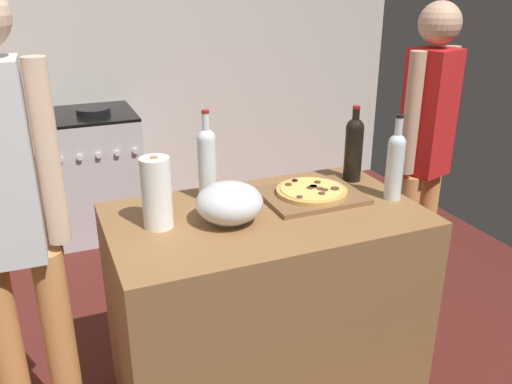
{
  "coord_description": "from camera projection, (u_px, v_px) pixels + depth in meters",
  "views": [
    {
      "loc": [
        -0.78,
        -1.19,
        1.76
      ],
      "look_at": [
        -0.01,
        0.67,
        0.94
      ],
      "focal_mm": 38.01,
      "sensor_mm": 36.0,
      "label": 1
    }
  ],
  "objects": [
    {
      "name": "ground_plane",
      "position": [
        207.0,
        293.0,
        3.22
      ],
      "size": [
        4.24,
        3.53,
        0.02
      ],
      "primitive_type": "cube",
      "color": "#511E19"
    },
    {
      "name": "kitchen_wall_rear",
      "position": [
        139.0,
        39.0,
        4.03
      ],
      "size": [
        4.24,
        0.1,
        2.6
      ],
      "primitive_type": "cube",
      "color": "beige",
      "rests_on": "ground_plane"
    },
    {
      "name": "counter",
      "position": [
        265.0,
        309.0,
        2.28
      ],
      "size": [
        1.22,
        0.71,
        0.89
      ],
      "primitive_type": "cube",
      "color": "olive",
      "rests_on": "ground_plane"
    },
    {
      "name": "cutting_board",
      "position": [
        311.0,
        196.0,
        2.25
      ],
      "size": [
        0.4,
        0.32,
        0.02
      ],
      "primitive_type": "cube",
      "color": "brown",
      "rests_on": "counter"
    },
    {
      "name": "pizza",
      "position": [
        312.0,
        191.0,
        2.24
      ],
      "size": [
        0.29,
        0.29,
        0.03
      ],
      "color": "tan",
      "rests_on": "cutting_board"
    },
    {
      "name": "mixing_bowl",
      "position": [
        229.0,
        203.0,
        2.0
      ],
      "size": [
        0.25,
        0.25,
        0.15
      ],
      "color": "#B2B2B7",
      "rests_on": "counter"
    },
    {
      "name": "paper_towel_roll",
      "position": [
        157.0,
        193.0,
        1.95
      ],
      "size": [
        0.11,
        0.11,
        0.27
      ],
      "color": "white",
      "rests_on": "counter"
    },
    {
      "name": "wine_bottle_dark",
      "position": [
        207.0,
        161.0,
        2.18
      ],
      "size": [
        0.08,
        0.08,
        0.37
      ],
      "color": "silver",
      "rests_on": "counter"
    },
    {
      "name": "wine_bottle_clear",
      "position": [
        395.0,
        163.0,
        2.19
      ],
      "size": [
        0.07,
        0.07,
        0.35
      ],
      "color": "silver",
      "rests_on": "counter"
    },
    {
      "name": "wine_bottle_amber",
      "position": [
        354.0,
        147.0,
        2.39
      ],
      "size": [
        0.08,
        0.08,
        0.34
      ],
      "color": "black",
      "rests_on": "counter"
    },
    {
      "name": "stove",
      "position": [
        96.0,
        173.0,
        3.85
      ],
      "size": [
        0.59,
        0.63,
        0.92
      ],
      "color": "#B7B7BC",
      "rests_on": "ground_plane"
    },
    {
      "name": "person_in_stripes",
      "position": [
        10.0,
        218.0,
        1.77
      ],
      "size": [
        0.36,
        0.21,
        1.75
      ],
      "color": "#D88C4C",
      "rests_on": "ground_plane"
    },
    {
      "name": "person_in_red",
      "position": [
        424.0,
        149.0,
        2.71
      ],
      "size": [
        0.35,
        0.25,
        1.65
      ],
      "color": "#D88C4C",
      "rests_on": "ground_plane"
    }
  ]
}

